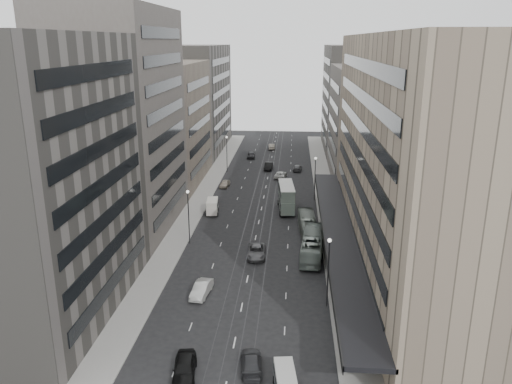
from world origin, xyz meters
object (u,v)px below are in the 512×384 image
(vw_microbus, at_px, (285,380))
(sedan_0, at_px, (184,368))
(sedan_2, at_px, (256,252))
(bus_far, at_px, (308,225))
(double_decker, at_px, (286,197))
(bus_near, at_px, (313,245))
(sedan_1, at_px, (202,289))
(panel_van, at_px, (212,206))

(vw_microbus, relative_size, sedan_0, 0.84)
(sedan_2, bearing_deg, sedan_0, -102.44)
(bus_far, distance_m, sedan_0, 37.76)
(double_decker, bearing_deg, bus_far, -76.89)
(bus_far, relative_size, sedan_0, 2.07)
(bus_near, relative_size, sedan_0, 2.32)
(bus_near, relative_size, sedan_1, 2.45)
(panel_van, relative_size, sedan_1, 0.90)
(bus_near, xyz_separation_m, bus_far, (-0.43, 8.34, -0.18))
(sedan_0, bearing_deg, bus_near, 58.47)
(vw_microbus, relative_size, sedan_2, 0.79)
(double_decker, bearing_deg, sedan_1, -111.56)
(bus_near, xyz_separation_m, sedan_2, (-7.86, -0.91, -0.89))
(bus_far, height_order, double_decker, double_decker)
(double_decker, relative_size, panel_van, 2.08)
(bus_near, height_order, vw_microbus, bus_near)
(double_decker, bearing_deg, sedan_0, -105.01)
(panel_van, distance_m, sedan_0, 44.28)
(double_decker, distance_m, panel_van, 13.23)
(bus_far, bearing_deg, sedan_2, 47.46)
(double_decker, bearing_deg, sedan_2, -105.57)
(sedan_0, bearing_deg, vw_microbus, -16.49)
(bus_near, distance_m, bus_far, 8.36)
(vw_microbus, xyz_separation_m, sedan_0, (-9.11, 1.48, -0.36))
(bus_near, height_order, sedan_0, bus_near)
(bus_near, height_order, double_decker, double_decker)
(sedan_0, height_order, sedan_2, sedan_0)
(bus_far, relative_size, vw_microbus, 2.47)
(bus_near, distance_m, double_decker, 19.85)
(vw_microbus, bearing_deg, panel_van, 99.25)
(bus_far, height_order, sedan_2, bus_far)
(sedan_0, distance_m, sedan_2, 26.94)
(sedan_1, distance_m, sedan_2, 12.87)
(panel_van, distance_m, sedan_1, 29.23)
(sedan_2, bearing_deg, vw_microbus, -83.48)
(panel_van, bearing_deg, double_decker, 6.64)
(bus_near, xyz_separation_m, panel_van, (-16.91, 16.58, -0.20))
(bus_far, xyz_separation_m, sedan_1, (-13.12, -20.79, -0.67))
(double_decker, xyz_separation_m, sedan_2, (-3.82, -20.32, -1.83))
(vw_microbus, bearing_deg, sedan_0, 163.36)
(double_decker, xyz_separation_m, sedan_1, (-9.52, -31.86, -1.79))
(bus_near, bearing_deg, panel_van, -39.14)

